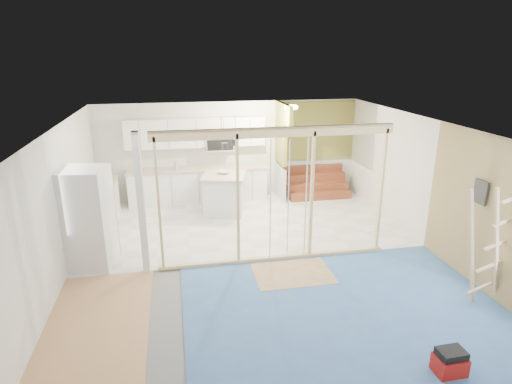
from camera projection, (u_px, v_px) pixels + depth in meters
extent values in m
cube|color=slate|center=(259.00, 262.00, 8.22)|extent=(7.00, 8.00, 0.01)
cube|color=white|center=(260.00, 127.00, 7.40)|extent=(7.00, 8.00, 0.01)
cube|color=white|center=(230.00, 150.00, 11.54)|extent=(7.00, 0.01, 2.60)
cube|color=white|center=(343.00, 332.00, 4.09)|extent=(7.00, 0.01, 2.60)
cube|color=white|center=(55.00, 211.00, 7.17)|extent=(0.01, 8.00, 2.60)
cube|color=white|center=(433.00, 187.00, 8.45)|extent=(0.01, 8.00, 2.60)
cube|color=white|center=(242.00, 222.00, 10.08)|extent=(7.00, 4.00, 0.02)
cube|color=teal|center=(349.00, 315.00, 6.54)|extent=(5.00, 4.00, 0.02)
cube|color=tan|center=(92.00, 346.00, 5.85)|extent=(1.50, 4.00, 0.02)
cube|color=tan|center=(293.00, 273.00, 7.75)|extent=(1.40, 1.00, 0.01)
cube|color=beige|center=(276.00, 132.00, 7.49)|extent=(4.40, 0.09, 0.18)
cube|color=beige|center=(274.00, 258.00, 8.26)|extent=(4.40, 0.09, 0.06)
cube|color=silver|center=(141.00, 205.00, 7.43)|extent=(0.12, 0.14, 2.60)
cube|color=beige|center=(159.00, 204.00, 7.48)|extent=(0.04, 0.09, 2.40)
cube|color=beige|center=(238.00, 199.00, 7.74)|extent=(0.05, 0.09, 2.40)
cube|color=beige|center=(312.00, 194.00, 7.99)|extent=(0.04, 0.09, 2.40)
cube|color=beige|center=(381.00, 190.00, 8.25)|extent=(0.04, 0.09, 2.40)
cylinder|color=silver|center=(270.00, 202.00, 7.85)|extent=(0.02, 0.02, 2.35)
cylinder|color=silver|center=(306.00, 198.00, 8.02)|extent=(0.02, 0.02, 2.35)
cylinder|color=silver|center=(288.00, 200.00, 7.94)|extent=(0.02, 0.02, 2.35)
cube|color=white|center=(199.00, 186.00, 11.37)|extent=(3.60, 0.60, 0.88)
cube|color=#C5B29A|center=(198.00, 169.00, 11.22)|extent=(3.66, 0.64, 0.05)
cube|color=white|center=(102.00, 205.00, 9.92)|extent=(0.60, 1.60, 0.88)
cube|color=#C5B29A|center=(100.00, 186.00, 9.78)|extent=(0.64, 1.64, 0.05)
cube|color=white|center=(196.00, 132.00, 11.03)|extent=(3.60, 0.34, 0.75)
cube|color=silver|center=(220.00, 143.00, 11.20)|extent=(0.72, 0.38, 0.36)
cube|color=black|center=(220.00, 145.00, 11.02)|extent=(0.68, 0.02, 0.30)
cube|color=olive|center=(281.00, 133.00, 11.20)|extent=(0.10, 0.90, 1.60)
cube|color=silver|center=(280.00, 182.00, 11.62)|extent=(0.10, 0.90, 0.90)
cube|color=olive|center=(289.00, 116.00, 10.37)|extent=(0.10, 0.50, 0.50)
cube|color=olive|center=(316.00, 131.00, 11.81)|extent=(2.20, 0.04, 1.60)
cube|color=silver|center=(314.00, 176.00, 12.21)|extent=(2.20, 0.04, 0.90)
cube|color=brown|center=(321.00, 196.00, 11.60)|extent=(1.70, 0.26, 0.20)
cube|color=brown|center=(318.00, 186.00, 11.78)|extent=(1.70, 0.26, 0.20)
cube|color=brown|center=(315.00, 177.00, 11.96)|extent=(1.70, 0.26, 0.20)
cube|color=brown|center=(312.00, 168.00, 12.14)|extent=(1.70, 0.26, 0.20)
torus|color=black|center=(229.00, 138.00, 9.29)|extent=(0.52, 0.52, 0.02)
cylinder|color=black|center=(221.00, 127.00, 9.18)|extent=(0.01, 0.01, 0.50)
cylinder|color=black|center=(235.00, 126.00, 9.24)|extent=(0.01, 0.01, 0.50)
cylinder|color=#323237|center=(225.00, 146.00, 9.23)|extent=(0.14, 0.14, 0.14)
cylinder|color=#323237|center=(233.00, 143.00, 9.45)|extent=(0.12, 0.12, 0.12)
cube|color=tan|center=(506.00, 225.00, 6.58)|extent=(0.02, 4.00, 2.60)
cube|color=#323237|center=(481.00, 192.00, 7.02)|extent=(0.04, 0.30, 0.40)
cylinder|color=#FFEABF|center=(291.00, 107.00, 10.47)|extent=(0.32, 0.32, 0.08)
cube|color=silver|center=(87.00, 219.00, 7.78)|extent=(0.94, 0.91, 1.89)
cube|color=#323237|center=(110.00, 217.00, 7.85)|extent=(0.14, 0.75, 1.85)
cube|color=silver|center=(224.00, 196.00, 10.53)|extent=(1.11, 1.11, 0.92)
cube|color=#C5B29A|center=(224.00, 176.00, 10.37)|extent=(1.24, 1.24, 0.05)
imported|color=silver|center=(225.00, 172.00, 10.46)|extent=(0.36, 0.36, 0.07)
imported|color=#A7AEBA|center=(176.00, 164.00, 11.06)|extent=(0.13, 0.13, 0.27)
imported|color=silver|center=(257.00, 161.00, 11.57)|extent=(0.10, 0.10, 0.19)
cube|color=maroon|center=(450.00, 365.00, 5.33)|extent=(0.38, 0.29, 0.26)
cube|color=black|center=(452.00, 353.00, 5.27)|extent=(0.34, 0.25, 0.09)
cube|color=tan|center=(472.00, 248.00, 6.52)|extent=(0.47, 0.11, 1.95)
cube|color=tan|center=(496.00, 246.00, 6.59)|extent=(0.47, 0.11, 1.95)
cube|color=tan|center=(480.00, 288.00, 6.79)|extent=(0.47, 0.11, 0.13)
cube|color=tan|center=(488.00, 267.00, 6.69)|extent=(0.47, 0.11, 0.13)
cube|color=tan|center=(496.00, 244.00, 6.58)|extent=(0.47, 0.11, 0.13)
cube|color=tan|center=(505.00, 222.00, 6.48)|extent=(0.47, 0.11, 0.13)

